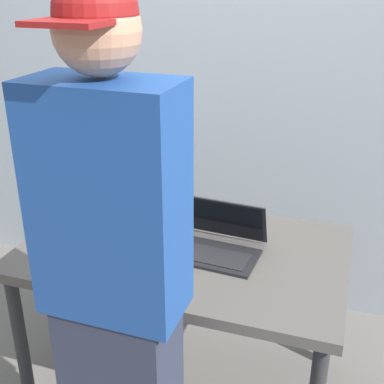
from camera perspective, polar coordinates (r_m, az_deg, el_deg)
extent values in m
plane|color=slate|center=(2.51, -0.80, -20.79)|extent=(8.00, 8.00, 0.00)
cube|color=#56514C|center=(2.08, -0.91, -6.74)|extent=(1.31, 0.82, 0.04)
cylinder|color=#2D2D30|center=(2.29, -18.74, -16.13)|extent=(0.05, 0.05, 0.69)
cylinder|color=#2D2D30|center=(2.76, -10.20, -7.70)|extent=(0.05, 0.05, 0.69)
cylinder|color=#2D2D30|center=(2.48, 15.28, -12.09)|extent=(0.05, 0.05, 0.69)
cube|color=black|center=(2.00, 2.23, -7.13)|extent=(0.37, 0.24, 0.01)
cube|color=#232326|center=(1.99, 2.06, -7.16)|extent=(0.31, 0.15, 0.00)
cube|color=black|center=(2.07, 3.62, -2.98)|extent=(0.36, 0.10, 0.18)
cube|color=black|center=(2.07, 3.59, -3.03)|extent=(0.33, 0.09, 0.17)
cylinder|color=#472B14|center=(2.18, -5.04, -1.98)|extent=(0.06, 0.06, 0.19)
cone|color=#472B14|center=(2.13, -5.13, 0.53)|extent=(0.06, 0.06, 0.02)
cylinder|color=#472B14|center=(2.12, -5.17, 1.55)|extent=(0.02, 0.02, 0.06)
cylinder|color=#BFB74C|center=(2.11, -5.21, 2.47)|extent=(0.03, 0.03, 0.01)
cylinder|color=#5F9E35|center=(2.17, -5.05, -1.76)|extent=(0.06, 0.06, 0.07)
cylinder|color=brown|center=(2.21, -3.31, -1.41)|extent=(0.07, 0.07, 0.20)
cone|color=brown|center=(2.16, -3.38, 1.23)|extent=(0.07, 0.07, 0.02)
cylinder|color=brown|center=(2.15, -3.41, 2.32)|extent=(0.03, 0.03, 0.06)
cylinder|color=#BFB74C|center=(2.13, -3.43, 3.26)|extent=(0.04, 0.04, 0.01)
cylinder|color=#8CB66A|center=(2.20, -3.32, -1.17)|extent=(0.07, 0.07, 0.07)
cylinder|color=#1E5123|center=(2.06, -5.11, -3.26)|extent=(0.07, 0.07, 0.21)
cone|color=#1E5123|center=(2.01, -5.23, -0.28)|extent=(0.07, 0.07, 0.02)
cylinder|color=#1E5123|center=(1.99, -5.27, 0.87)|extent=(0.03, 0.03, 0.06)
cylinder|color=#BFB74C|center=(1.97, -5.31, 1.87)|extent=(0.03, 0.03, 0.01)
cylinder|color=#A38DD3|center=(2.05, -5.12, -3.00)|extent=(0.07, 0.07, 0.07)
cube|color=#1E4793|center=(1.30, -9.34, -1.21)|extent=(0.39, 0.22, 0.63)
sphere|color=tan|center=(1.19, -10.72, 17.52)|extent=(0.20, 0.20, 0.20)
sphere|color=maroon|center=(1.19, -10.86, 19.23)|extent=(0.19, 0.19, 0.19)
cube|color=maroon|center=(1.09, -13.98, 18.07)|extent=(0.16, 0.11, 0.01)
cylinder|color=#19598C|center=(2.03, -13.34, -5.84)|extent=(0.07, 0.07, 0.11)
torus|color=#19598C|center=(2.01, -12.39, -5.90)|extent=(0.07, 0.01, 0.07)
cube|color=#99A3AD|center=(2.67, 5.39, 13.64)|extent=(6.00, 0.10, 2.60)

